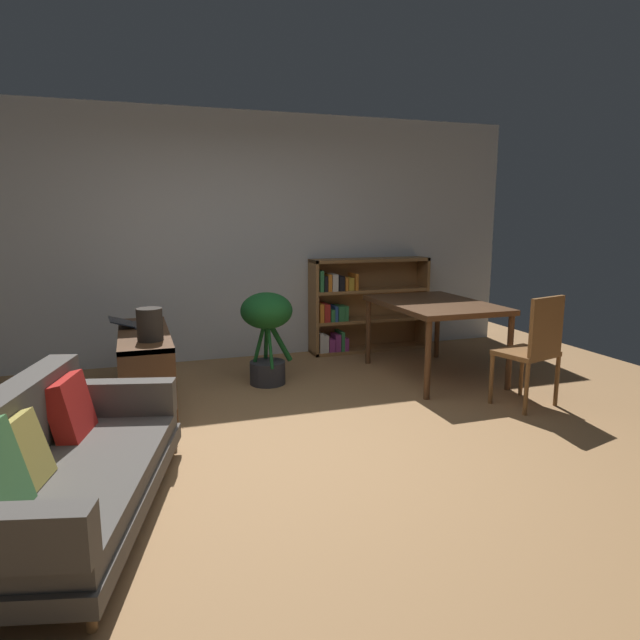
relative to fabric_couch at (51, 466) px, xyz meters
name	(u,v)px	position (x,y,z in m)	size (l,w,h in m)	color
ground_plane	(300,447)	(1.50, 0.53, -0.32)	(8.16, 8.16, 0.00)	#A87A4C
back_wall_panel	(229,238)	(1.50, 3.23, 1.03)	(6.80, 0.10, 2.70)	silver
fabric_couch	(51,466)	(0.00, 0.00, 0.00)	(1.23, 1.92, 0.71)	olive
media_console	(146,368)	(0.52, 1.86, -0.01)	(0.41, 1.38, 0.63)	#56351E
open_laptop	(137,323)	(0.47, 2.14, 0.33)	(0.44, 0.36, 0.08)	#333338
desk_speaker	(150,324)	(0.56, 1.48, 0.43)	(0.20, 0.20, 0.26)	#2D2823
potted_floor_plant	(267,326)	(1.64, 2.07, 0.25)	(0.49, 0.54, 0.88)	#333338
dining_table	(434,309)	(3.27, 1.81, 0.36)	(0.95, 1.38, 0.75)	#56351E
dining_chair_near	(534,346)	(3.58, 0.71, 0.21)	(0.53, 0.49, 0.95)	brown
bookshelf	(360,306)	(3.00, 3.06, 0.22)	(1.43, 0.30, 1.10)	olive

